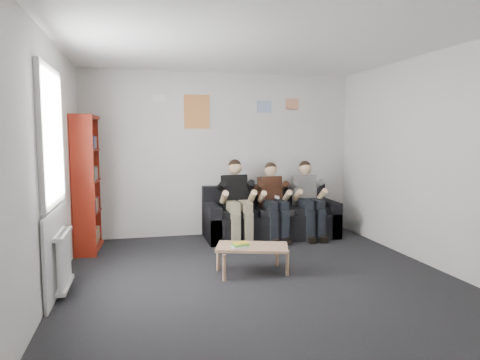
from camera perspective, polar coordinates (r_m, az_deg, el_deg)
The scene contains 14 objects.
room_shell at distance 4.75m, azimuth 3.20°, elevation 2.17°, with size 5.00×5.00×5.00m.
sofa at distance 7.09m, azimuth 3.99°, elevation -5.16°, with size 2.14×0.87×0.83m.
bookshelf at distance 6.53m, azimuth -19.70°, elevation -0.44°, with size 0.29×0.88×1.95m.
coffee_table at distance 5.23m, azimuth 1.63°, elevation -9.17°, with size 0.85×0.47×0.34m.
game_cases at distance 5.16m, azimuth 0.04°, elevation -8.65°, with size 0.22×0.19×0.04m.
person_left at distance 6.69m, azimuth -0.36°, elevation -2.83°, with size 0.39×0.84×1.29m.
person_middle at distance 6.86m, azimuth 4.50°, elevation -2.81°, with size 0.36×0.78×1.23m.
person_right at distance 7.06m, azimuth 9.11°, elevation -2.56°, with size 0.37×0.80×1.25m.
radiator at distance 4.98m, azimuth -22.41°, elevation -9.78°, with size 0.10×0.64×0.60m.
window at distance 4.86m, azimuth -23.59°, elevation -2.04°, with size 0.05×1.30×2.36m.
poster_large at distance 7.11m, azimuth -5.78°, elevation 9.05°, with size 0.42×0.01×0.55m, color #EFD854.
poster_blue at distance 7.36m, azimuth 3.25°, elevation 9.74°, with size 0.25×0.01×0.20m, color #3D6ECF.
poster_pink at distance 7.52m, azimuth 6.96°, elevation 10.01°, with size 0.22×0.01×0.18m, color #C83E86.
poster_sign at distance 7.06m, azimuth -10.71°, elevation 10.62°, with size 0.20×0.01×0.14m, color white.
Camera 1 is at (-1.37, -4.54, 1.66)m, focal length 32.00 mm.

